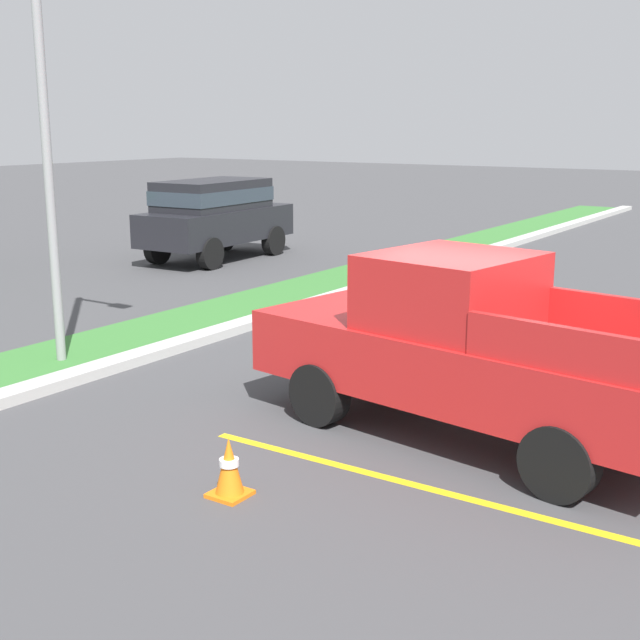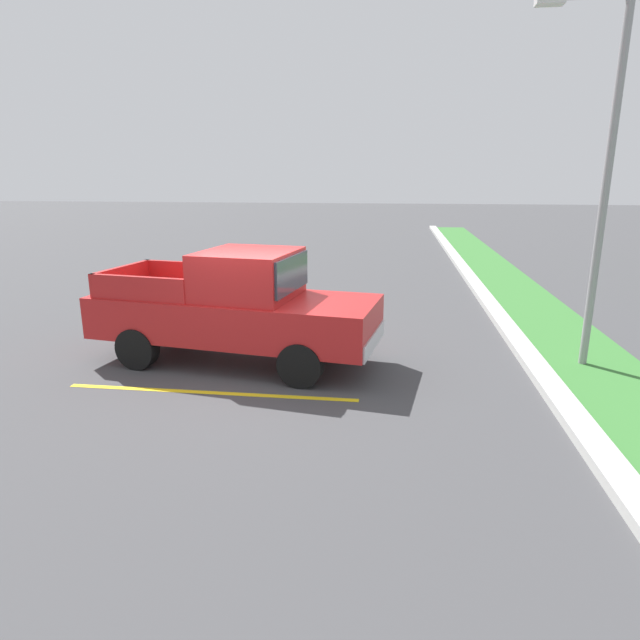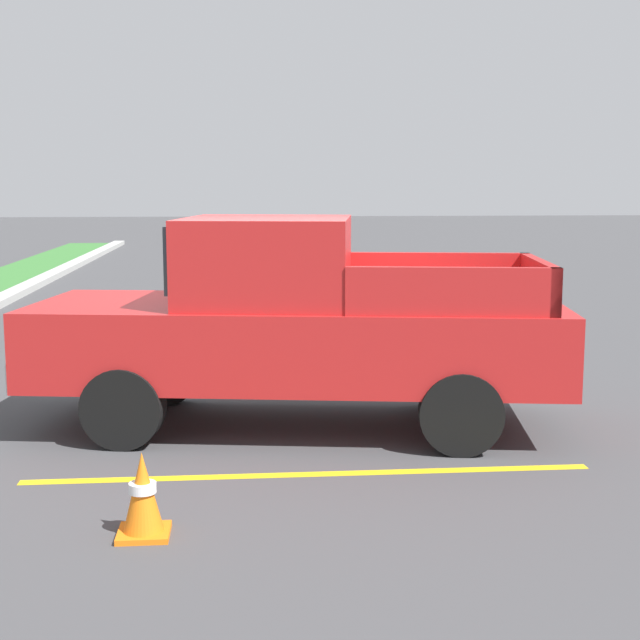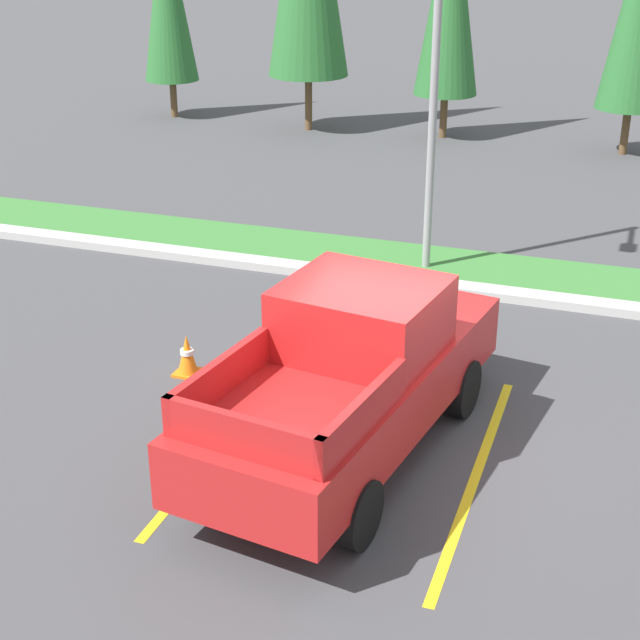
{
  "view_description": "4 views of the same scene",
  "coord_description": "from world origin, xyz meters",
  "px_view_note": "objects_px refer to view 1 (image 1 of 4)",
  "views": [
    {
      "loc": [
        -9.05,
        -4.17,
        3.52
      ],
      "look_at": [
        -1.3,
        1.01,
        1.36
      ],
      "focal_mm": 47.54,
      "sensor_mm": 36.0,
      "label": 1
    },
    {
      "loc": [
        8.91,
        2.36,
        3.4
      ],
      "look_at": [
        -0.93,
        1.05,
        0.73
      ],
      "focal_mm": 30.32,
      "sensor_mm": 36.0,
      "label": 2
    },
    {
      "loc": [
        -9.24,
        0.1,
        2.42
      ],
      "look_at": [
        -0.79,
        -0.66,
        1.14
      ],
      "focal_mm": 50.32,
      "sensor_mm": 36.0,
      "label": 3
    },
    {
      "loc": [
        2.53,
        -10.12,
        6.29
      ],
      "look_at": [
        -1.09,
        0.33,
        1.34
      ],
      "focal_mm": 54.6,
      "sensor_mm": 36.0,
      "label": 4
    }
  ],
  "objects_px": {
    "street_light": "(52,115)",
    "suv_distant": "(215,213)",
    "pickup_truck_main": "(468,349)",
    "traffic_cone": "(229,468)"
  },
  "relations": [
    {
      "from": "street_light",
      "to": "suv_distant",
      "type": "bearing_deg",
      "value": 28.15
    },
    {
      "from": "pickup_truck_main",
      "to": "traffic_cone",
      "type": "distance_m",
      "value": 3.12
    },
    {
      "from": "pickup_truck_main",
      "to": "traffic_cone",
      "type": "height_order",
      "value": "pickup_truck_main"
    },
    {
      "from": "pickup_truck_main",
      "to": "street_light",
      "type": "distance_m",
      "value": 6.7
    },
    {
      "from": "pickup_truck_main",
      "to": "suv_distant",
      "type": "height_order",
      "value": "same"
    },
    {
      "from": "pickup_truck_main",
      "to": "traffic_cone",
      "type": "relative_size",
      "value": 9.08
    },
    {
      "from": "traffic_cone",
      "to": "street_light",
      "type": "bearing_deg",
      "value": 65.96
    },
    {
      "from": "pickup_truck_main",
      "to": "street_light",
      "type": "bearing_deg",
      "value": 95.32
    },
    {
      "from": "suv_distant",
      "to": "traffic_cone",
      "type": "xyz_separation_m",
      "value": [
        -11.17,
        -9.74,
        -0.95
      ]
    },
    {
      "from": "pickup_truck_main",
      "to": "suv_distant",
      "type": "bearing_deg",
      "value": 52.53
    }
  ]
}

